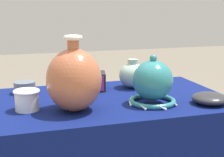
{
  "coord_description": "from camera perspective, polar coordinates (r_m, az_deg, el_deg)",
  "views": [
    {
      "loc": [
        -0.45,
        -1.44,
        1.2
      ],
      "look_at": [
        -0.04,
        -0.1,
        0.89
      ],
      "focal_mm": 55.0,
      "sensor_mm": 36.0,
      "label": 1
    }
  ],
  "objects": [
    {
      "name": "mosaic_tile_box",
      "position": [
        1.7,
        -3.89,
        -0.46
      ],
      "size": [
        0.18,
        0.15,
        0.09
      ],
      "rotation": [
        0.0,
        0.0,
        -0.22
      ],
      "color": "#232328",
      "rests_on": "display_table"
    },
    {
      "name": "vase_tall_bulbous",
      "position": [
        1.36,
        -6.33,
        -0.16
      ],
      "size": [
        0.22,
        0.22,
        0.3
      ],
      "color": "#BC6642",
      "rests_on": "display_table"
    },
    {
      "name": "bowl_shallow_charcoal",
      "position": [
        1.53,
        15.94,
        -3.18
      ],
      "size": [
        0.15,
        0.15,
        0.05
      ],
      "primitive_type": "ellipsoid",
      "color": "#2D2D33",
      "rests_on": "display_table"
    },
    {
      "name": "vase_dome_bell",
      "position": [
        1.46,
        6.78,
        -0.81
      ],
      "size": [
        0.21,
        0.21,
        0.22
      ],
      "color": "teal",
      "rests_on": "display_table"
    },
    {
      "name": "display_table",
      "position": [
        1.58,
        0.59,
        -6.86
      ],
      "size": [
        1.02,
        0.66,
        0.78
      ],
      "color": "brown",
      "rests_on": "ground_plane"
    },
    {
      "name": "jar_round_celadon",
      "position": [
        1.74,
        3.46,
        0.6
      ],
      "size": [
        0.14,
        0.14,
        0.15
      ],
      "color": "#A8CCB7",
      "rests_on": "display_table"
    },
    {
      "name": "pot_squat_slate",
      "position": [
        1.69,
        -14.31,
        -1.46
      ],
      "size": [
        0.1,
        0.1,
        0.06
      ],
      "primitive_type": "cylinder",
      "color": "slate",
      "rests_on": "display_table"
    },
    {
      "name": "cup_wide_porcelain",
      "position": [
        1.41,
        -13.97,
        -3.37
      ],
      "size": [
        0.11,
        0.11,
        0.08
      ],
      "color": "white",
      "rests_on": "display_table"
    }
  ]
}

